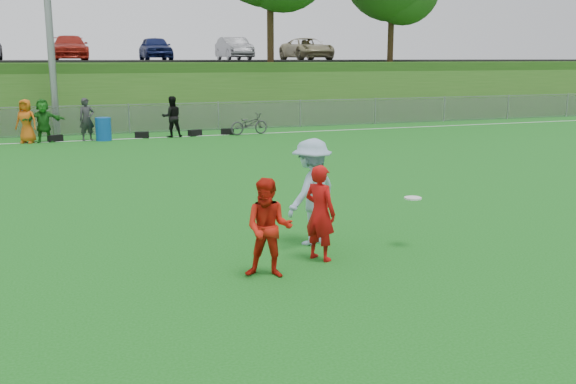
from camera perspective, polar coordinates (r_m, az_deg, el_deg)
name	(u,v)px	position (r m, az deg, el deg)	size (l,w,h in m)	color
ground	(273,278)	(9.78, -1.30, -7.61)	(120.00, 120.00, 0.00)	#135C13
sideline_far	(135,138)	(27.10, -13.44, 4.65)	(60.00, 0.10, 0.01)	white
fence	(129,119)	(29.01, -13.95, 6.36)	(58.00, 0.06, 1.30)	gray
berm	(108,88)	(39.89, -15.68, 8.91)	(120.00, 18.00, 3.00)	#295818
parking_lot	(104,61)	(41.85, -16.01, 11.13)	(120.00, 12.00, 0.10)	black
car_row	(84,48)	(40.79, -17.65, 12.12)	(32.04, 5.18, 1.44)	white
spectator_row	(65,120)	(26.86, -19.24, 6.06)	(8.05, 0.83, 1.69)	#A5170B
gear_bags	(157,134)	(27.30, -11.57, 5.05)	(7.60, 0.49, 0.26)	black
player_red_left	(320,213)	(10.42, 2.87, -1.85)	(0.58, 0.38, 1.58)	red
player_red_center	(269,228)	(9.60, -1.72, -3.23)	(0.74, 0.57, 1.52)	red
player_blue	(312,192)	(11.29, 2.13, 0.00)	(1.22, 0.70, 1.88)	#97B4D1
frisbee	(413,198)	(11.31, 11.04, -0.53)	(0.30, 0.30, 0.03)	silver
recycling_bin	(103,129)	(26.76, -16.09, 5.40)	(0.61, 0.61, 0.92)	#0F4BA7
bicycle	(249,124)	(27.78, -3.48, 6.06)	(0.61, 1.74, 0.91)	#333336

